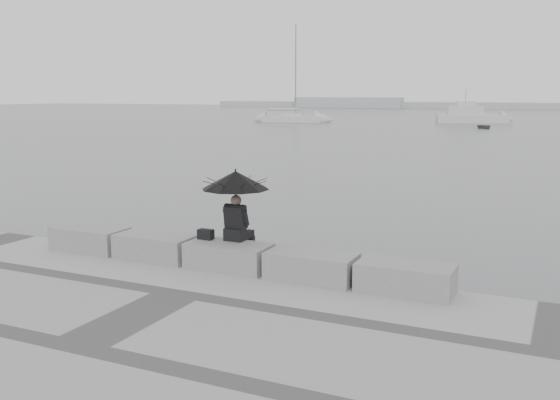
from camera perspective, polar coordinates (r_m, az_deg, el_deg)
The scene contains 12 objects.
ground at distance 12.54m, azimuth -3.62°, elevation -7.98°, with size 360.00×360.00×0.00m, color #4F5255.
stone_block_far_left at distance 13.92m, azimuth -16.97°, elevation -3.41°, with size 1.60×0.80×0.50m, color slate.
stone_block_left at distance 12.86m, azimuth -11.31°, elevation -4.23°, with size 1.60×0.80×0.50m, color slate.
stone_block_centre at distance 11.95m, azimuth -4.70°, elevation -5.14°, with size 1.60×0.80×0.50m, color slate.
stone_block_right at distance 11.23m, azimuth 2.90°, elevation -6.09°, with size 1.60×0.80×0.50m, color slate.
stone_block_far_right at distance 10.74m, azimuth 11.39°, elevation -7.03°, with size 1.60×0.80×0.50m, color slate.
seated_person at distance 11.95m, azimuth -4.10°, elevation 1.16°, with size 1.31×1.31×1.39m.
bag at distance 12.26m, azimuth -6.81°, elevation -3.13°, with size 0.30×0.17×0.19m, color black.
distant_landmass at distance 165.59m, azimuth 20.47°, elevation 8.10°, with size 180.00×8.00×2.80m.
sailboat_left at distance 84.66m, azimuth 1.09°, elevation 7.48°, with size 8.21×4.51×12.90m.
motor_cruiser at distance 85.74m, azimuth 17.13°, elevation 7.34°, with size 9.34×5.38×4.50m.
dinghy at distance 72.78m, azimuth 18.16°, elevation 6.42°, with size 2.89×1.22×0.49m, color slate.
Camera 1 is at (5.76, -10.47, 3.81)m, focal length 40.00 mm.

